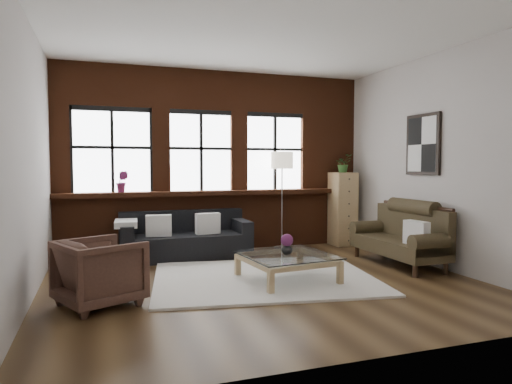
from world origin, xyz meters
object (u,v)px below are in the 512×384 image
object	(u,v)px
dark_sofa	(186,235)
floor_lamp	(282,197)
vintage_settee	(398,235)
vase	(287,248)
armchair	(100,272)
coffee_table	(287,268)
drawer_chest	(343,209)

from	to	relation	value
dark_sofa	floor_lamp	world-z (taller)	floor_lamp
floor_lamp	vintage_settee	bearing A→B (deg)	-57.67
vintage_settee	vase	size ratio (longest dim) A/B	11.21
armchair	coffee_table	distance (m)	2.36
vintage_settee	armchair	distance (m)	4.37
armchair	floor_lamp	xyz separation A→B (m)	(3.16, 2.50, 0.59)
armchair	floor_lamp	world-z (taller)	floor_lamp
drawer_chest	vase	bearing A→B (deg)	-133.47
vintage_settee	vase	world-z (taller)	vintage_settee
vintage_settee	drawer_chest	world-z (taller)	drawer_chest
vintage_settee	drawer_chest	size ratio (longest dim) A/B	1.25
vase	floor_lamp	bearing A→B (deg)	69.46
coffee_table	floor_lamp	distance (m)	2.48
floor_lamp	coffee_table	bearing A→B (deg)	-110.54
vase	floor_lamp	size ratio (longest dim) A/B	0.08
vintage_settee	vase	distance (m)	2.02
dark_sofa	drawer_chest	bearing A→B (deg)	4.55
armchair	vase	xyz separation A→B (m)	(2.33, 0.30, 0.07)
vintage_settee	drawer_chest	xyz separation A→B (m)	(0.09, 1.83, 0.23)
dark_sofa	vase	world-z (taller)	dark_sofa
armchair	coffee_table	world-z (taller)	armchair
drawer_chest	vintage_settee	bearing A→B (deg)	-92.71
drawer_chest	floor_lamp	size ratio (longest dim) A/B	0.72
dark_sofa	vintage_settee	world-z (taller)	vintage_settee
vase	floor_lamp	xyz separation A→B (m)	(0.82, 2.20, 0.52)
dark_sofa	vase	size ratio (longest dim) A/B	13.55
vase	dark_sofa	bearing A→B (deg)	116.92
vase	vintage_settee	bearing A→B (deg)	10.22
armchair	floor_lamp	bearing A→B (deg)	-76.63
coffee_table	drawer_chest	size ratio (longest dim) A/B	0.80
coffee_table	drawer_chest	bearing A→B (deg)	46.53
vintage_settee	vase	xyz separation A→B (m)	(-1.99, -0.36, -0.02)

